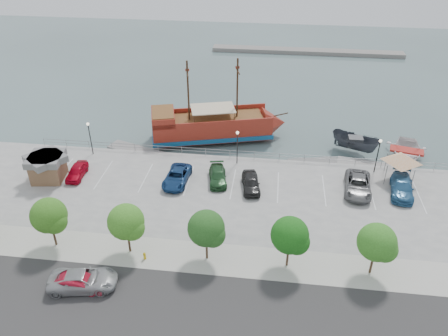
# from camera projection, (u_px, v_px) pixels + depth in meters

# --- Properties ---
(ground) EXTENTS (160.00, 160.00, 0.00)m
(ground) POSITION_uv_depth(u_px,v_px,m) (231.00, 202.00, 47.42)
(ground) COLOR #465958
(street) EXTENTS (100.00, 8.00, 0.04)m
(street) POSITION_uv_depth(u_px,v_px,m) (208.00, 314.00, 33.40)
(street) COLOR #353333
(street) RESTS_ON land_slab
(sidewalk) EXTENTS (100.00, 4.00, 0.05)m
(sidewalk) POSITION_uv_depth(u_px,v_px,m) (218.00, 259.00, 38.45)
(sidewalk) COLOR #B3AFA2
(sidewalk) RESTS_ON land_slab
(seawall_railing) EXTENTS (50.00, 0.06, 1.00)m
(seawall_railing) POSITION_uv_depth(u_px,v_px,m) (238.00, 154.00, 53.19)
(seawall_railing) COLOR gray
(seawall_railing) RESTS_ON land_slab
(far_shore) EXTENTS (40.00, 3.00, 0.80)m
(far_shore) POSITION_uv_depth(u_px,v_px,m) (307.00, 51.00, 92.51)
(far_shore) COLOR gray
(far_shore) RESTS_ON ground
(pirate_ship) EXTENTS (18.78, 9.67, 11.63)m
(pirate_ship) POSITION_uv_depth(u_px,v_px,m) (221.00, 126.00, 58.78)
(pirate_ship) COLOR maroon
(pirate_ship) RESTS_ON ground
(patrol_boat) EXTENTS (6.62, 5.13, 2.43)m
(patrol_boat) POSITION_uv_depth(u_px,v_px,m) (355.00, 144.00, 55.91)
(patrol_boat) COLOR #3B4048
(patrol_boat) RESTS_ON ground
(speedboat) EXTENTS (6.52, 8.01, 1.46)m
(speedboat) POSITION_uv_depth(u_px,v_px,m) (406.00, 153.00, 54.99)
(speedboat) COLOR white
(speedboat) RESTS_ON ground
(dock_west) EXTENTS (8.03, 4.68, 0.44)m
(dock_west) POSITION_uv_depth(u_px,v_px,m) (136.00, 151.00, 56.48)
(dock_west) COLOR gray
(dock_west) RESTS_ON ground
(dock_mid) EXTENTS (6.53, 3.12, 0.36)m
(dock_mid) POSITION_uv_depth(u_px,v_px,m) (313.00, 162.00, 54.09)
(dock_mid) COLOR slate
(dock_mid) RESTS_ON ground
(dock_east) EXTENTS (7.56, 3.27, 0.42)m
(dock_east) POSITION_uv_depth(u_px,v_px,m) (368.00, 166.00, 53.38)
(dock_east) COLOR gray
(dock_east) RESTS_ON ground
(shed) EXTENTS (4.09, 4.09, 3.00)m
(shed) POSITION_uv_depth(u_px,v_px,m) (47.00, 167.00, 48.66)
(shed) COLOR brown
(shed) RESTS_ON land_slab
(canopy_tent) EXTENTS (5.33, 5.33, 3.79)m
(canopy_tent) POSITION_uv_depth(u_px,v_px,m) (403.00, 154.00, 47.62)
(canopy_tent) COLOR slate
(canopy_tent) RESTS_ON land_slab
(street_van) EXTENTS (5.85, 3.45, 1.53)m
(street_van) POSITION_uv_depth(u_px,v_px,m) (83.00, 280.00, 35.33)
(street_van) COLOR #9D9EA0
(street_van) RESTS_ON street
(street_sedan) EXTENTS (4.32, 1.64, 1.41)m
(street_sedan) POSITION_uv_depth(u_px,v_px,m) (78.00, 283.00, 35.15)
(street_sedan) COLOR #B2142A
(street_sedan) RESTS_ON street
(fire_hydrant) EXTENTS (0.26, 0.26, 0.74)m
(fire_hydrant) POSITION_uv_depth(u_px,v_px,m) (145.00, 256.00, 38.26)
(fire_hydrant) COLOR gold
(fire_hydrant) RESTS_ON sidewalk
(lamp_post_left) EXTENTS (0.36, 0.36, 4.28)m
(lamp_post_left) POSITION_uv_depth(u_px,v_px,m) (89.00, 133.00, 52.74)
(lamp_post_left) COLOR black
(lamp_post_left) RESTS_ON land_slab
(lamp_post_mid) EXTENTS (0.36, 0.36, 4.28)m
(lamp_post_mid) POSITION_uv_depth(u_px,v_px,m) (237.00, 142.00, 50.82)
(lamp_post_mid) COLOR black
(lamp_post_mid) RESTS_ON land_slab
(lamp_post_right) EXTENTS (0.36, 0.36, 4.28)m
(lamp_post_right) POSITION_uv_depth(u_px,v_px,m) (379.00, 150.00, 49.12)
(lamp_post_right) COLOR black
(lamp_post_right) RESTS_ON land_slab
(tree_b) EXTENTS (3.30, 3.20, 5.00)m
(tree_b) POSITION_uv_depth(u_px,v_px,m) (50.00, 217.00, 38.24)
(tree_b) COLOR #473321
(tree_b) RESTS_ON sidewalk
(tree_c) EXTENTS (3.30, 3.20, 5.00)m
(tree_c) POSITION_uv_depth(u_px,v_px,m) (127.00, 223.00, 37.50)
(tree_c) COLOR #473321
(tree_c) RESTS_ON sidewalk
(tree_d) EXTENTS (3.30, 3.20, 5.00)m
(tree_d) POSITION_uv_depth(u_px,v_px,m) (208.00, 230.00, 36.75)
(tree_d) COLOR #473321
(tree_d) RESTS_ON sidewalk
(tree_e) EXTENTS (3.30, 3.20, 5.00)m
(tree_e) POSITION_uv_depth(u_px,v_px,m) (291.00, 237.00, 36.00)
(tree_e) COLOR #473321
(tree_e) RESTS_ON sidewalk
(tree_f) EXTENTS (3.30, 3.20, 5.00)m
(tree_f) POSITION_uv_depth(u_px,v_px,m) (379.00, 244.00, 35.26)
(tree_f) COLOR #473321
(tree_f) RESTS_ON sidewalk
(parked_car_a) EXTENTS (1.90, 4.21, 1.40)m
(parked_car_a) POSITION_uv_depth(u_px,v_px,m) (77.00, 171.00, 49.50)
(parked_car_a) COLOR #BC061E
(parked_car_a) RESTS_ON land_slab
(parked_car_c) EXTENTS (2.71, 5.40, 1.47)m
(parked_car_c) POSITION_uv_depth(u_px,v_px,m) (177.00, 177.00, 48.47)
(parked_car_c) COLOR navy
(parked_car_c) RESTS_ON land_slab
(parked_car_d) EXTENTS (2.72, 4.94, 1.36)m
(parked_car_d) POSITION_uv_depth(u_px,v_px,m) (218.00, 176.00, 48.69)
(parked_car_d) COLOR #24502A
(parked_car_d) RESTS_ON land_slab
(parked_car_e) EXTENTS (2.55, 4.78, 1.55)m
(parked_car_e) POSITION_uv_depth(u_px,v_px,m) (251.00, 183.00, 47.39)
(parked_car_e) COLOR black
(parked_car_e) RESTS_ON land_slab
(parked_car_g) EXTENTS (3.31, 6.10, 1.62)m
(parked_car_g) POSITION_uv_depth(u_px,v_px,m) (358.00, 185.00, 46.93)
(parked_car_g) COLOR slate
(parked_car_g) RESTS_ON land_slab
(parked_car_h) EXTENTS (3.05, 5.80, 1.60)m
(parked_car_h) POSITION_uv_depth(u_px,v_px,m) (402.00, 187.00, 46.63)
(parked_car_h) COLOR #2B5F8B
(parked_car_h) RESTS_ON land_slab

